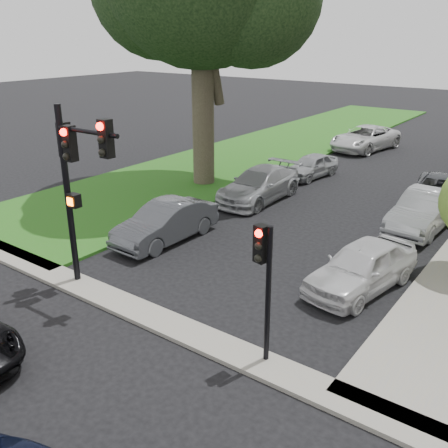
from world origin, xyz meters
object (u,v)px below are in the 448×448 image
Objects in this scene: traffic_signal_main at (75,166)px; car_parked_0 at (362,267)px; car_parked_8 at (365,138)px; car_parked_5 at (166,222)px; traffic_signal_secondary at (264,270)px; car_parked_2 at (440,193)px; car_parked_7 at (311,166)px; car_parked_6 at (259,185)px; car_parked_1 at (424,211)px.

traffic_signal_main is 1.27× the size of car_parked_0.
car_parked_0 is 0.77× the size of car_parked_8.
traffic_signal_secondary is at bearing -30.03° from car_parked_5.
car_parked_2 is at bearing 88.31° from traffic_signal_secondary.
traffic_signal_main is 16.31m from car_parked_2.
car_parked_7 is (-6.66, 15.67, -1.84)m from traffic_signal_secondary.
car_parked_6 is (-6.81, 10.57, -1.72)m from traffic_signal_secondary.
car_parked_0 is at bearing 34.85° from traffic_signal_main.
traffic_signal_main is at bearing -79.53° from car_parked_8.
car_parked_8 reaches higher than car_parked_2.
traffic_signal_main is at bearing -89.00° from car_parked_6.
car_parked_1 is at bearing 44.23° from car_parked_5.
car_parked_5 is 19.89m from car_parked_8.
car_parked_5 is 6.33m from car_parked_6.
car_parked_7 is at bearing 87.94° from car_parked_6.
traffic_signal_secondary reaches higher than car_parked_6.
car_parked_5 is at bearing 96.17° from traffic_signal_main.
car_parked_0 reaches higher than car_parked_5.
car_parked_7 is 8.47m from car_parked_8.
car_parked_0 is 0.93× the size of car_parked_1.
traffic_signal_main reaches higher than car_parked_7.
car_parked_5 is at bearing 148.82° from traffic_signal_secondary.
car_parked_8 reaches higher than car_parked_6.
car_parked_1 reaches higher than car_parked_2.
car_parked_6 is at bearing 91.42° from traffic_signal_main.
traffic_signal_secondary is at bearing -90.00° from car_parked_1.
traffic_signal_secondary reaches higher than car_parked_2.
car_parked_5 is 1.20× the size of car_parked_7.
car_parked_8 is at bearing 105.96° from traffic_signal_secondary.
car_parked_8 is (-7.33, 9.68, 0.06)m from car_parked_2.
car_parked_7 is at bearing 90.42° from traffic_signal_main.
car_parked_1 reaches higher than car_parked_5.
car_parked_5 is at bearing -92.17° from car_parked_6.
car_parked_7 is (-7.09, 1.22, -0.09)m from car_parked_2.
car_parked_1 is (7.16, 11.31, -3.11)m from traffic_signal_main.
traffic_signal_main is at bearing -119.27° from car_parked_1.
car_parked_1 is 14.82m from car_parked_8.
traffic_signal_secondary is 12.69m from car_parked_6.
car_parked_1 is 8.46m from car_parked_7.
traffic_signal_main is at bearing 179.62° from traffic_signal_secondary.
car_parked_5 is 0.79× the size of car_parked_8.
car_parked_5 is (-7.52, -0.73, -0.01)m from car_parked_0.
car_parked_1 is 0.91× the size of car_parked_6.
car_parked_0 is at bearing -37.83° from car_parked_6.
car_parked_7 is at bearing 134.30° from car_parked_0.
traffic_signal_secondary is 0.94× the size of car_parked_7.
car_parked_2 is 1.16× the size of car_parked_5.
car_parked_1 reaches higher than car_parked_6.
car_parked_1 is (0.61, 11.35, -1.70)m from traffic_signal_secondary.
car_parked_8 reaches higher than car_parked_0.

